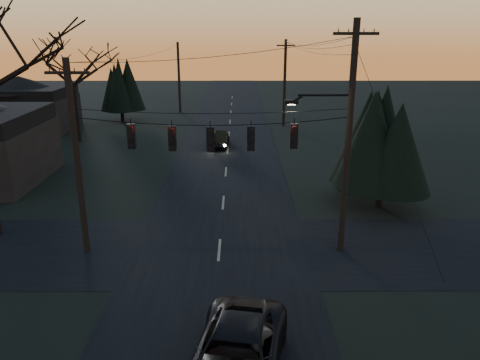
{
  "coord_description": "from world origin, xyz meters",
  "views": [
    {
      "loc": [
        0.87,
        -9.18,
        9.66
      ],
      "look_at": [
        0.94,
        8.76,
        3.76
      ],
      "focal_mm": 35.0,
      "sensor_mm": 36.0,
      "label": 1
    }
  ],
  "objects_px": {
    "evergreen_right": "(385,134)",
    "suv_near": "(236,358)",
    "utility_pole_far_l": "(180,112)",
    "sedan_oncoming_a": "(218,138)",
    "utility_pole_far_r": "(283,126)",
    "utility_pole_right": "(340,250)",
    "utility_pole_left": "(87,250)"
  },
  "relations": [
    {
      "from": "utility_pole_far_r",
      "to": "sedan_oncoming_a",
      "type": "bearing_deg",
      "value": -126.2
    },
    {
      "from": "suv_near",
      "to": "sedan_oncoming_a",
      "type": "bearing_deg",
      "value": 103.65
    },
    {
      "from": "suv_near",
      "to": "sedan_oncoming_a",
      "type": "xyz_separation_m",
      "value": [
        -1.6,
        27.6,
        -0.05
      ]
    },
    {
      "from": "utility_pole_right",
      "to": "utility_pole_left",
      "type": "relative_size",
      "value": 1.18
    },
    {
      "from": "suv_near",
      "to": "sedan_oncoming_a",
      "type": "distance_m",
      "value": 27.65
    },
    {
      "from": "utility_pole_left",
      "to": "suv_near",
      "type": "distance_m",
      "value": 10.69
    },
    {
      "from": "utility_pole_right",
      "to": "sedan_oncoming_a",
      "type": "height_order",
      "value": "utility_pole_right"
    },
    {
      "from": "utility_pole_far_r",
      "to": "utility_pole_right",
      "type": "bearing_deg",
      "value": -90.0
    },
    {
      "from": "utility_pole_right",
      "to": "suv_near",
      "type": "distance_m",
      "value": 9.49
    },
    {
      "from": "sedan_oncoming_a",
      "to": "utility_pole_left",
      "type": "bearing_deg",
      "value": 78.15
    },
    {
      "from": "utility_pole_right",
      "to": "sedan_oncoming_a",
      "type": "distance_m",
      "value": 20.4
    },
    {
      "from": "utility_pole_right",
      "to": "utility_pole_left",
      "type": "height_order",
      "value": "utility_pole_right"
    },
    {
      "from": "utility_pole_far_l",
      "to": "evergreen_right",
      "type": "bearing_deg",
      "value": -64.13
    },
    {
      "from": "utility_pole_right",
      "to": "evergreen_right",
      "type": "distance_m",
      "value": 7.64
    },
    {
      "from": "utility_pole_left",
      "to": "evergreen_right",
      "type": "xyz_separation_m",
      "value": [
        14.8,
        5.48,
        4.17
      ]
    },
    {
      "from": "utility_pole_left",
      "to": "utility_pole_far_l",
      "type": "height_order",
      "value": "utility_pole_left"
    },
    {
      "from": "utility_pole_far_l",
      "to": "sedan_oncoming_a",
      "type": "xyz_separation_m",
      "value": [
        5.2,
        -16.61,
        0.71
      ]
    },
    {
      "from": "utility_pole_left",
      "to": "utility_pole_far_l",
      "type": "distance_m",
      "value": 36.0
    },
    {
      "from": "utility_pole_far_l",
      "to": "sedan_oncoming_a",
      "type": "height_order",
      "value": "utility_pole_far_l"
    },
    {
      "from": "utility_pole_far_r",
      "to": "evergreen_right",
      "type": "height_order",
      "value": "evergreen_right"
    },
    {
      "from": "utility_pole_left",
      "to": "utility_pole_far_l",
      "type": "xyz_separation_m",
      "value": [
        0.0,
        36.0,
        0.0
      ]
    },
    {
      "from": "utility_pole_left",
      "to": "utility_pole_far_l",
      "type": "relative_size",
      "value": 1.06
    },
    {
      "from": "evergreen_right",
      "to": "sedan_oncoming_a",
      "type": "xyz_separation_m",
      "value": [
        -9.6,
        13.91,
        -3.46
      ]
    },
    {
      "from": "evergreen_right",
      "to": "suv_near",
      "type": "relative_size",
      "value": 1.3
    },
    {
      "from": "utility_pole_far_l",
      "to": "suv_near",
      "type": "bearing_deg",
      "value": -81.26
    },
    {
      "from": "utility_pole_far_l",
      "to": "suv_near",
      "type": "xyz_separation_m",
      "value": [
        6.8,
        -44.21,
        0.76
      ]
    },
    {
      "from": "utility_pole_far_r",
      "to": "sedan_oncoming_a",
      "type": "distance_m",
      "value": 10.69
    },
    {
      "from": "utility_pole_right",
      "to": "utility_pole_far_l",
      "type": "height_order",
      "value": "utility_pole_right"
    },
    {
      "from": "sedan_oncoming_a",
      "to": "suv_near",
      "type": "bearing_deg",
      "value": 96.47
    },
    {
      "from": "evergreen_right",
      "to": "utility_pole_far_r",
      "type": "bearing_deg",
      "value": 98.33
    },
    {
      "from": "utility_pole_far_r",
      "to": "utility_pole_far_l",
      "type": "height_order",
      "value": "utility_pole_far_r"
    },
    {
      "from": "utility_pole_right",
      "to": "suv_near",
      "type": "relative_size",
      "value": 1.82
    }
  ]
}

